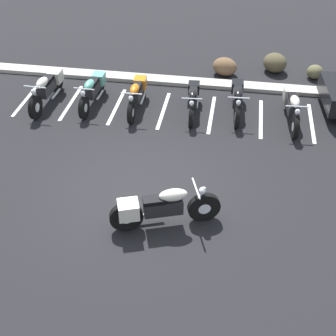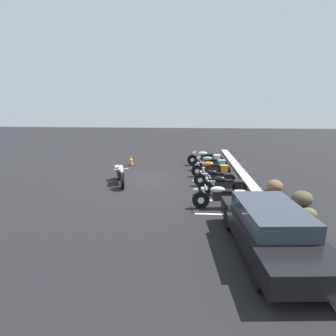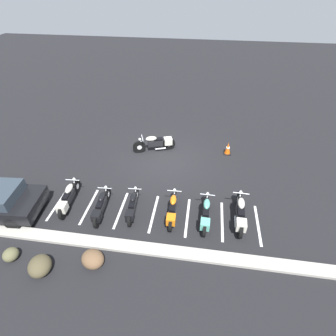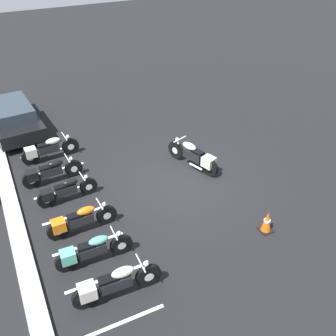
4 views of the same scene
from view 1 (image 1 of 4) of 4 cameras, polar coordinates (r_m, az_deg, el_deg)
ground at (r=10.82m, az=-3.27°, el=-3.29°), size 60.00×60.00×0.00m
motorcycle_cream_featured at (r=9.75m, az=-1.01°, el=-4.85°), size 2.27×1.04×0.93m
parked_bike_0 at (r=14.52m, az=-14.48°, el=9.48°), size 0.65×2.31×0.91m
parked_bike_1 at (r=14.22m, az=-9.13°, el=9.46°), size 0.61×2.16×0.85m
parked_bike_2 at (r=13.85m, az=-3.83°, el=9.04°), size 0.60×2.14×0.84m
parked_bike_3 at (r=13.65m, az=3.05°, el=8.48°), size 0.57×2.02×0.80m
parked_bike_4 at (r=13.77m, az=8.46°, el=8.50°), size 0.60×2.13×0.84m
parked_bike_5 at (r=13.64m, az=14.90°, el=7.36°), size 0.62×2.21×0.87m
concrete_curb at (r=15.37m, az=1.08°, el=10.56°), size 18.00×0.50×0.12m
landscape_rock_0 at (r=15.90m, az=6.93°, el=12.18°), size 1.03×0.97×0.57m
landscape_rock_1 at (r=16.39m, az=12.90°, el=12.40°), size 1.03×1.08×0.62m
landscape_rock_2 at (r=16.30m, az=17.47°, el=11.11°), size 0.53×0.55×0.45m
stall_line_0 at (r=15.10m, az=-16.85°, el=8.08°), size 0.10×2.10×0.00m
stall_line_1 at (r=14.56m, az=-11.73°, el=7.83°), size 0.10×2.10×0.00m
stall_line_2 at (r=14.15m, az=-6.28°, el=7.49°), size 0.10×2.10×0.00m
stall_line_3 at (r=13.87m, az=-0.56°, el=7.06°), size 0.10×2.10×0.00m
stall_line_4 at (r=13.74m, az=5.33°, el=6.54°), size 0.10×2.10×0.00m
stall_line_5 at (r=13.74m, az=11.25°, el=5.95°), size 0.10×2.10×0.00m
stall_line_6 at (r=13.90m, az=17.09°, el=5.30°), size 0.10×2.10×0.00m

